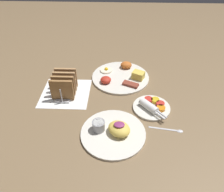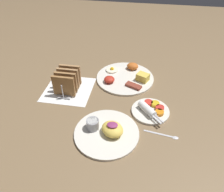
{
  "view_description": "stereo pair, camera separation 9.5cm",
  "coord_description": "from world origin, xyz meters",
  "px_view_note": "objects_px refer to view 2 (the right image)",
  "views": [
    {
      "loc": [
        0.03,
        -0.71,
        0.64
      ],
      "look_at": [
        -0.0,
        0.03,
        0.03
      ],
      "focal_mm": 35.0,
      "sensor_mm": 36.0,
      "label": 1
    },
    {
      "loc": [
        0.12,
        -0.7,
        0.64
      ],
      "look_at": [
        -0.0,
        0.03,
        0.03
      ],
      "focal_mm": 35.0,
      "sensor_mm": 36.0,
      "label": 2
    }
  ],
  "objects_px": {
    "plate_breakfast": "(126,77)",
    "toast_rack": "(67,81)",
    "plate_condiments": "(151,110)",
    "plate_foreground": "(107,131)"
  },
  "relations": [
    {
      "from": "plate_breakfast",
      "to": "toast_rack",
      "type": "xyz_separation_m",
      "value": [
        -0.26,
        -0.14,
        0.04
      ]
    },
    {
      "from": "plate_condiments",
      "to": "plate_foreground",
      "type": "distance_m",
      "value": 0.22
    },
    {
      "from": "plate_condiments",
      "to": "toast_rack",
      "type": "bearing_deg",
      "value": 166.81
    },
    {
      "from": "plate_condiments",
      "to": "plate_foreground",
      "type": "bearing_deg",
      "value": -137.33
    },
    {
      "from": "plate_breakfast",
      "to": "plate_foreground",
      "type": "relative_size",
      "value": 1.17
    },
    {
      "from": "plate_condiments",
      "to": "toast_rack",
      "type": "height_order",
      "value": "toast_rack"
    },
    {
      "from": "plate_foreground",
      "to": "plate_condiments",
      "type": "bearing_deg",
      "value": 42.67
    },
    {
      "from": "plate_condiments",
      "to": "plate_foreground",
      "type": "height_order",
      "value": "plate_foreground"
    },
    {
      "from": "plate_condiments",
      "to": "toast_rack",
      "type": "xyz_separation_m",
      "value": [
        -0.39,
        0.09,
        0.04
      ]
    },
    {
      "from": "plate_foreground",
      "to": "toast_rack",
      "type": "xyz_separation_m",
      "value": [
        -0.23,
        0.24,
        0.04
      ]
    }
  ]
}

